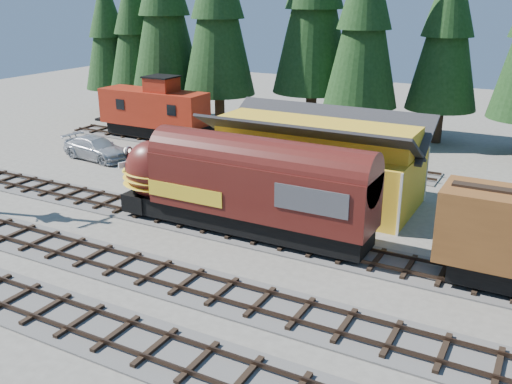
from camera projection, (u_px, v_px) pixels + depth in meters
The scene contains 10 objects.
ground at pixel (223, 269), 26.08m from camera, with size 120.00×120.00×0.00m, color #6B665B.
track_siding at pixel (466, 281), 24.89m from camera, with size 68.00×3.20×0.33m.
track_main_south at pixel (437, 353), 19.91m from camera, with size 68.00×3.20×0.33m.
track_spur at pixel (234, 150), 45.49m from camera, with size 32.00×3.20×0.33m.
depot at pixel (315, 153), 33.81m from camera, with size 12.80×7.00×5.30m.
conifer_backdrop at pixel (480, 21), 39.78m from camera, with size 78.65×22.79×16.94m.
locomotive at pixel (233, 189), 29.41m from camera, with size 14.60×2.90×3.97m.
caboose at pixel (154, 111), 48.19m from camera, with size 9.67×2.80×5.03m.
pickup_truck_a at pixel (175, 169), 37.95m from camera, with size 2.78×6.03×1.68m, color black.
pickup_truck_b at pixel (96, 148), 43.01m from camera, with size 2.34×5.76×1.67m, color #B3B6BB.
Camera 1 is at (12.50, -19.89, 11.97)m, focal length 40.00 mm.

